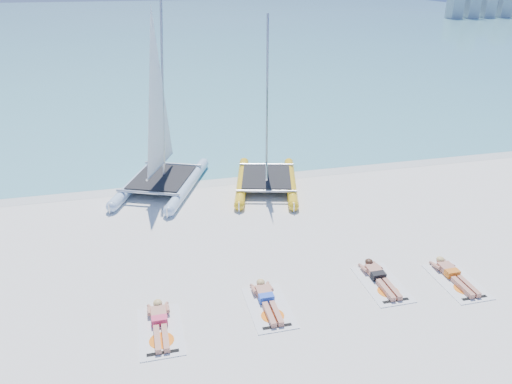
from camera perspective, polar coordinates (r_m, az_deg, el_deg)
ground at (r=14.90m, az=-0.28°, el=-6.46°), size 140.00×140.00×0.00m
sea at (r=75.89m, az=-12.10°, el=18.10°), size 140.00×115.00×0.01m
wet_sand_strip at (r=19.73m, az=-4.03°, el=1.54°), size 140.00×1.40×0.01m
distant_skyline at (r=93.75m, az=24.84°, el=18.81°), size 14.00×2.00×5.00m
catamaran_blue at (r=18.58m, az=-11.00°, el=6.46°), size 4.22×5.61×6.91m
catamaran_yellow at (r=18.74m, az=1.25°, el=6.86°), size 3.35×5.12×6.35m
towel_a at (r=12.08m, az=-10.85°, el=-15.31°), size 1.00×1.85×0.02m
sunbather_a at (r=12.16m, az=-10.96°, el=-14.35°), size 0.37×1.73×0.26m
towel_b at (r=12.56m, az=1.47°, el=-13.04°), size 1.00×1.85×0.02m
sunbather_b at (r=12.64m, az=1.24°, el=-12.13°), size 0.37×1.73×0.26m
towel_c at (r=13.76m, az=14.19°, el=-10.16°), size 1.00×1.85×0.02m
sunbather_c at (r=13.84m, az=13.88°, el=-9.37°), size 0.37×1.73×0.26m
towel_d at (r=14.47m, az=21.95°, el=-9.47°), size 1.00×1.85×0.02m
sunbather_d at (r=14.54m, az=21.59°, el=-8.72°), size 0.37×1.73×0.26m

